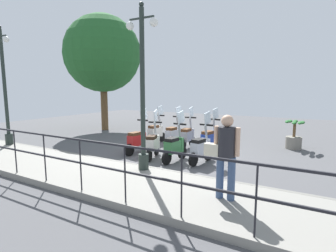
{
  "coord_description": "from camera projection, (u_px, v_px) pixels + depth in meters",
  "views": [
    {
      "loc": [
        -7.75,
        -4.08,
        2.2
      ],
      "look_at": [
        0.2,
        0.5,
        0.9
      ],
      "focal_mm": 28.0,
      "sensor_mm": 36.0,
      "label": 1
    }
  ],
  "objects": [
    {
      "name": "scooter_far_0",
      "position": [
        210.0,
        138.0,
        9.17
      ],
      "size": [
        1.22,
        0.49,
        1.54
      ],
      "rotation": [
        0.0,
        0.0,
        -0.2
      ],
      "color": "black",
      "rests_on": "ground_plane"
    },
    {
      "name": "scooter_near_0",
      "position": [
        201.0,
        147.0,
        7.75
      ],
      "size": [
        1.23,
        0.46,
        1.54
      ],
      "rotation": [
        0.0,
        0.0,
        -0.16
      ],
      "color": "black",
      "rests_on": "ground_plane"
    },
    {
      "name": "lamp_post_far",
      "position": [
        5.0,
        93.0,
        9.52
      ],
      "size": [
        0.26,
        0.9,
        4.27
      ],
      "color": "#232D28",
      "rests_on": "promenade_walkway"
    },
    {
      "name": "scooter_far_2",
      "position": [
        174.0,
        134.0,
        10.06
      ],
      "size": [
        1.23,
        0.44,
        1.54
      ],
      "rotation": [
        0.0,
        0.0,
        -0.11
      ],
      "color": "black",
      "rests_on": "ground_plane"
    },
    {
      "name": "scooter_near_3",
      "position": [
        138.0,
        140.0,
        8.93
      ],
      "size": [
        1.23,
        0.44,
        1.54
      ],
      "rotation": [
        0.0,
        0.0,
        -0.1
      ],
      "color": "black",
      "rests_on": "ground_plane"
    },
    {
      "name": "potted_palm",
      "position": [
        294.0,
        137.0,
        9.67
      ],
      "size": [
        1.06,
        0.66,
        1.05
      ],
      "color": "slate",
      "rests_on": "ground_plane"
    },
    {
      "name": "fence_railing",
      "position": [
        80.0,
        155.0,
        5.25
      ],
      "size": [
        0.04,
        16.03,
        1.07
      ],
      "color": "black",
      "rests_on": "promenade_walkway"
    },
    {
      "name": "scooter_near_2",
      "position": [
        153.0,
        143.0,
        8.32
      ],
      "size": [
        1.2,
        0.54,
        1.54
      ],
      "rotation": [
        0.0,
        0.0,
        0.29
      ],
      "color": "black",
      "rests_on": "ground_plane"
    },
    {
      "name": "promenade_walkway",
      "position": [
        116.0,
        179.0,
        6.26
      ],
      "size": [
        2.2,
        20.0,
        0.15
      ],
      "color": "gray",
      "rests_on": "ground_plane"
    },
    {
      "name": "scooter_near_1",
      "position": [
        175.0,
        146.0,
        7.93
      ],
      "size": [
        1.23,
        0.44,
        1.54
      ],
      "rotation": [
        0.0,
        0.0,
        -0.11
      ],
      "color": "black",
      "rests_on": "ground_plane"
    },
    {
      "name": "tree_large",
      "position": [
        103.0,
        54.0,
        13.68
      ],
      "size": [
        3.99,
        3.99,
        6.03
      ],
      "color": "brown",
      "rests_on": "ground_plane"
    },
    {
      "name": "scooter_far_1",
      "position": [
        188.0,
        135.0,
        9.75
      ],
      "size": [
        1.23,
        0.44,
        1.54
      ],
      "rotation": [
        0.0,
        0.0,
        0.05
      ],
      "color": "black",
      "rests_on": "ground_plane"
    },
    {
      "name": "scooter_far_3",
      "position": [
        156.0,
        132.0,
        10.58
      ],
      "size": [
        1.23,
        0.44,
        1.54
      ],
      "rotation": [
        0.0,
        0.0,
        -0.07
      ],
      "color": "black",
      "rests_on": "ground_plane"
    },
    {
      "name": "pedestrian_with_bag",
      "position": [
        225.0,
        151.0,
        4.81
      ],
      "size": [
        0.33,
        0.65,
        1.59
      ],
      "rotation": [
        0.0,
        0.0,
        -0.03
      ],
      "color": "#384C70",
      "rests_on": "promenade_walkway"
    },
    {
      "name": "ground_plane",
      "position": [
        178.0,
        154.0,
        8.97
      ],
      "size": [
        28.0,
        28.0,
        0.0
      ],
      "primitive_type": "plane",
      "color": "#4C4C4F"
    },
    {
      "name": "lamp_post_near",
      "position": [
        143.0,
        99.0,
        6.51
      ],
      "size": [
        0.26,
        0.9,
        4.1
      ],
      "color": "#232D28",
      "rests_on": "promenade_walkway"
    }
  ]
}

